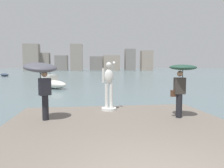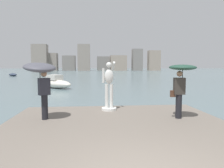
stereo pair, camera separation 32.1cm
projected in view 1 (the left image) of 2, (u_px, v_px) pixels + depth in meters
ground_plane at (91, 77)px, 42.65m from camera, size 400.00×400.00×0.00m
pier at (131, 152)px, 4.95m from camera, size 7.56×9.72×0.40m
statue_white_figure at (109, 88)px, 8.72m from camera, size 0.64×0.88×2.10m
onlooker_left at (41, 74)px, 7.00m from camera, size 1.53×1.54×2.09m
onlooker_right at (182, 77)px, 7.41m from camera, size 1.04×1.04×1.97m
boat_mid at (51, 83)px, 21.19m from camera, size 4.14×4.04×1.40m
boat_far at (5, 75)px, 47.53m from camera, size 3.44×3.88×0.67m
distant_skyline at (84, 60)px, 110.84m from camera, size 68.87×11.45×13.96m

